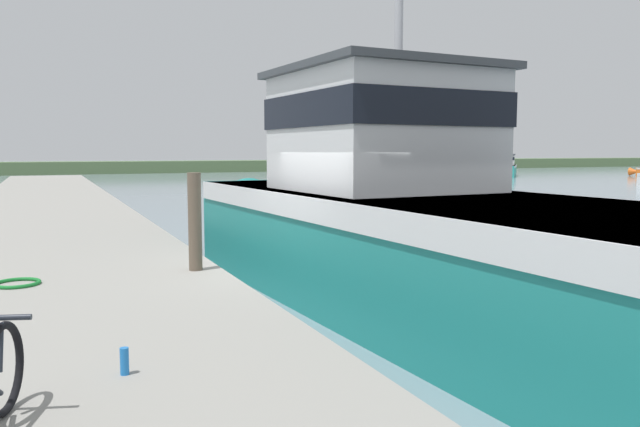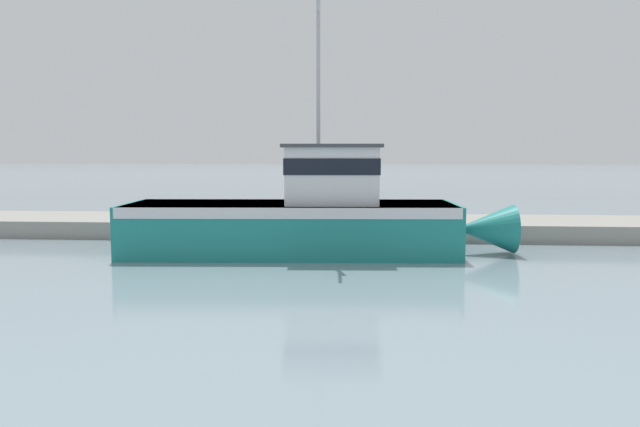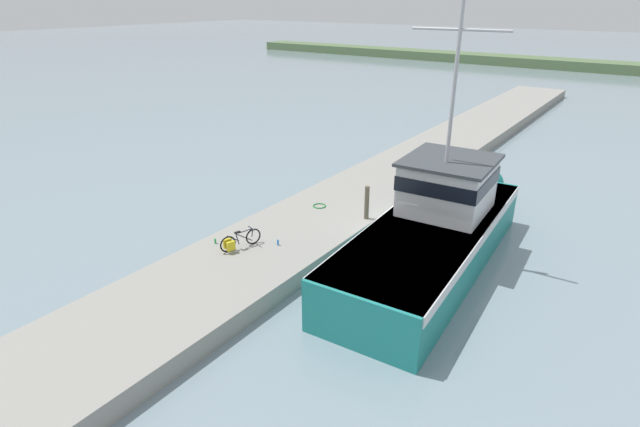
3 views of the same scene
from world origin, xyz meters
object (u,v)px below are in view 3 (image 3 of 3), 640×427
object	(u,v)px
fishing_boat_main	(437,227)
mooring_post	(367,203)
water_bottle_by_bike	(215,241)
bicycle_touring	(237,241)
water_bottle_on_curb	(278,243)

from	to	relation	value
fishing_boat_main	mooring_post	xyz separation A→B (m)	(-3.41, 0.54, 0.04)
mooring_post	water_bottle_by_bike	size ratio (longest dim) A/B	7.17
bicycle_touring	mooring_post	xyz separation A→B (m)	(2.56, 5.30, 0.41)
water_bottle_on_curb	fishing_boat_main	bearing A→B (deg)	36.38
water_bottle_by_bike	water_bottle_on_curb	bearing A→B (deg)	31.91
fishing_boat_main	bicycle_touring	xyz separation A→B (m)	(-5.96, -4.76, -0.37)
bicycle_touring	water_bottle_by_bike	world-z (taller)	bicycle_touring
bicycle_touring	fishing_boat_main	bearing A→B (deg)	56.34
bicycle_touring	water_bottle_on_curb	xyz separation A→B (m)	(1.05, 1.15, -0.22)
fishing_boat_main	water_bottle_by_bike	xyz separation A→B (m)	(-6.99, -4.91, -0.60)
mooring_post	water_bottle_on_curb	world-z (taller)	mooring_post
bicycle_touring	water_bottle_by_bike	bearing A→B (deg)	-154.03
mooring_post	water_bottle_on_curb	bearing A→B (deg)	-109.90
fishing_boat_main	bicycle_touring	world-z (taller)	fishing_boat_main
bicycle_touring	mooring_post	bearing A→B (deg)	81.97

